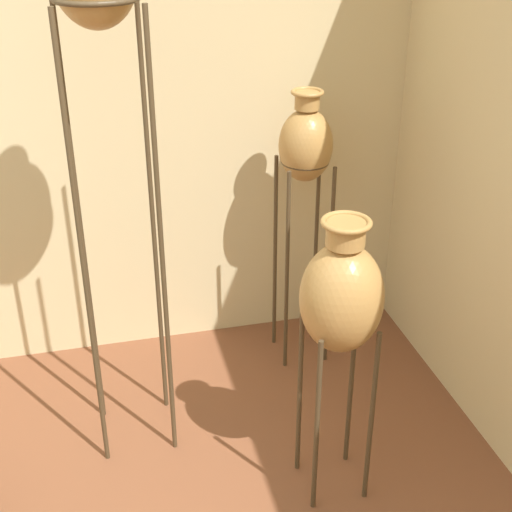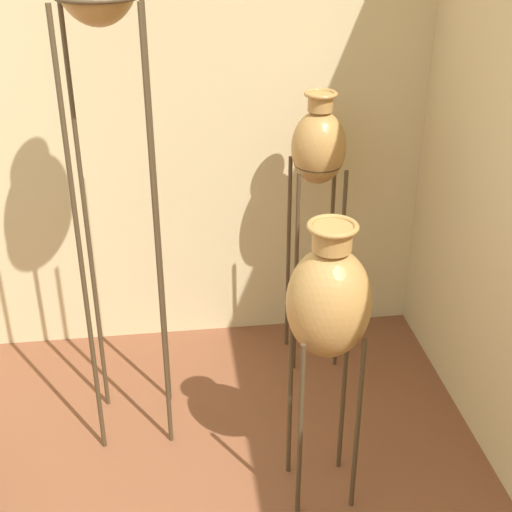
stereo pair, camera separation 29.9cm
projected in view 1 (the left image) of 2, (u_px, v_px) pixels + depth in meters
name	position (u px, v px, depth m)	size (l,w,h in m)	color
vase_stand_medium	(305.00, 152.00, 3.34)	(0.26, 0.26, 1.42)	#473823
vase_stand_short	(342.00, 298.00, 2.60)	(0.31, 0.31, 1.22)	#473823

